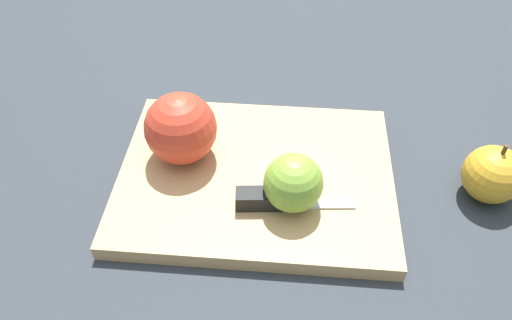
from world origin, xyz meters
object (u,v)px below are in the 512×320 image
object	(u,v)px
apple_half_left	(181,128)
apple_whole	(492,174)
apple_half_right	(294,183)
knife	(267,199)

from	to	relation	value
apple_half_left	apple_whole	bearing A→B (deg)	22.68
apple_half_right	apple_whole	world-z (taller)	apple_half_right
apple_whole	apple_half_left	bearing A→B (deg)	-178.07
apple_half_right	apple_half_left	bearing A→B (deg)	-177.33
apple_half_right	knife	bearing A→B (deg)	-139.38
apple_half_left	knife	world-z (taller)	apple_half_left
apple_half_right	apple_whole	size ratio (longest dim) A/B	0.82
apple_half_left	apple_half_right	xyz separation A→B (m)	(0.15, -0.06, -0.01)
apple_half_right	knife	world-z (taller)	apple_half_right
apple_half_left	apple_half_right	distance (m)	0.16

